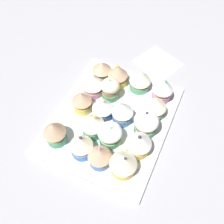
{
  "coord_description": "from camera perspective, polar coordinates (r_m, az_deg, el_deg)",
  "views": [
    {
      "loc": [
        -36.08,
        -16.7,
        63.74
      ],
      "look_at": [
        0.0,
        0.0,
        4.2
      ],
      "focal_mm": 41.53,
      "sensor_mm": 36.0,
      "label": 1
    }
  ],
  "objects": [
    {
      "name": "cupcake_1",
      "position": [
        0.66,
        5.9,
        -6.77
      ],
      "size": [
        6.68,
        6.68,
        8.15
      ],
      "color": "#EFC651",
      "rests_on": "baking_tray"
    },
    {
      "name": "ground_plane",
      "position": [
        0.76,
        0.0,
        -2.37
      ],
      "size": [
        180.0,
        180.0,
        3.0
      ],
      "primitive_type": "cube",
      "color": "#9E9EA3"
    },
    {
      "name": "cupcake_13",
      "position": [
        0.79,
        1.29,
        8.25
      ],
      "size": [
        6.1,
        6.1,
        7.86
      ],
      "color": "#EFC651",
      "rests_on": "baking_tray"
    },
    {
      "name": "cupcake_12",
      "position": [
        0.76,
        -0.37,
        5.12
      ],
      "size": [
        5.41,
        5.41,
        7.45
      ],
      "color": "#4C9E6B",
      "rests_on": "baking_tray"
    },
    {
      "name": "cupcake_10",
      "position": [
        0.68,
        -4.26,
        -2.68
      ],
      "size": [
        6.28,
        6.28,
        8.09
      ],
      "color": "#4C9E6B",
      "rests_on": "baking_tray"
    },
    {
      "name": "cupcake_11",
      "position": [
        0.71,
        -2.09,
        0.7
      ],
      "size": [
        5.76,
        5.76,
        7.2
      ],
      "color": "#477AC6",
      "rests_on": "baking_tray"
    },
    {
      "name": "cupcake_0",
      "position": [
        0.63,
        2.5,
        -11.17
      ],
      "size": [
        6.78,
        6.78,
        8.14
      ],
      "color": "#EFC651",
      "rests_on": "baking_tray"
    },
    {
      "name": "cupcake_17",
      "position": [
        0.81,
        -2.23,
        9.14
      ],
      "size": [
        5.93,
        5.93,
        6.83
      ],
      "color": "#4C9E6B",
      "rests_on": "baking_tray"
    },
    {
      "name": "baking_tray",
      "position": [
        0.75,
        0.0,
        -1.54
      ],
      "size": [
        38.16,
        31.69,
        1.2
      ],
      "color": "silver",
      "rests_on": "ground_plane"
    },
    {
      "name": "cupcake_8",
      "position": [
        0.78,
        6.2,
        7.0
      ],
      "size": [
        6.4,
        6.4,
        7.06
      ],
      "color": "#4C9E6B",
      "rests_on": "baking_tray"
    },
    {
      "name": "cupcake_2",
      "position": [
        0.7,
        7.61,
        -2.26
      ],
      "size": [
        6.66,
        6.66,
        7.28
      ],
      "color": "#4C9E6B",
      "rests_on": "baking_tray"
    },
    {
      "name": "cupcake_15",
      "position": [
        0.73,
        -6.64,
        2.37
      ],
      "size": [
        5.68,
        5.68,
        7.32
      ],
      "color": "#EFC651",
      "rests_on": "baking_tray"
    },
    {
      "name": "cupcake_16",
      "position": [
        0.77,
        -4.25,
        6.11
      ],
      "size": [
        6.38,
        6.38,
        7.36
      ],
      "color": "pink",
      "rests_on": "baking_tray"
    },
    {
      "name": "cupcake_3",
      "position": [
        0.73,
        9.47,
        1.06
      ],
      "size": [
        6.22,
        6.22,
        6.85
      ],
      "color": "#4C9E6B",
      "rests_on": "baking_tray"
    },
    {
      "name": "cupcake_6",
      "position": [
        0.67,
        -0.49,
        -4.96
      ],
      "size": [
        6.4,
        6.4,
        7.02
      ],
      "color": "#4C9E6B",
      "rests_on": "baking_tray"
    },
    {
      "name": "cupcake_4",
      "position": [
        0.76,
        11.07,
        4.9
      ],
      "size": [
        5.99,
        5.99,
        8.14
      ],
      "color": "pink",
      "rests_on": "baking_tray"
    },
    {
      "name": "cupcake_5",
      "position": [
        0.65,
        -2.72,
        -9.63
      ],
      "size": [
        6.04,
        6.04,
        6.93
      ],
      "color": "#477AC6",
      "rests_on": "baking_tray"
    },
    {
      "name": "cupcake_9",
      "position": [
        0.66,
        -6.76,
        -7.22
      ],
      "size": [
        5.96,
        5.96,
        7.76
      ],
      "color": "#477AC6",
      "rests_on": "baking_tray"
    },
    {
      "name": "cupcake_7",
      "position": [
        0.71,
        2.32,
        -0.09
      ],
      "size": [
        5.93,
        5.93,
        7.36
      ],
      "color": "#477AC6",
      "rests_on": "baking_tray"
    },
    {
      "name": "napkin",
      "position": [
        0.9,
        10.18,
        10.63
      ],
      "size": [
        15.05,
        16.06,
        0.6
      ],
      "primitive_type": "cube",
      "rotation": [
        0.0,
        0.0,
        -0.38
      ],
      "color": "white",
      "rests_on": "ground_plane"
    },
    {
      "name": "cupcake_14",
      "position": [
        0.68,
        -12.55,
        -4.31
      ],
      "size": [
        6.01,
        6.01,
        8.17
      ],
      "color": "#4C9E6B",
      "rests_on": "baking_tray"
    }
  ]
}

